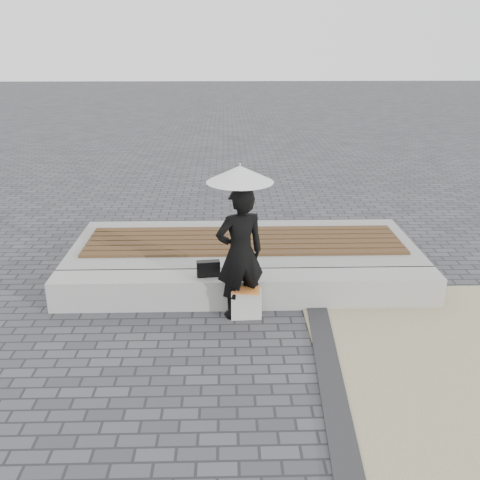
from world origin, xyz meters
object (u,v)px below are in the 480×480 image
object	(u,v)px
woman	(240,254)
canvas_tote	(246,303)
seating_ledge	(247,289)
handbag	(208,269)
parasol	(240,174)

from	to	relation	value
woman	canvas_tote	distance (m)	0.64
seating_ledge	canvas_tote	world-z (taller)	seating_ledge
woman	handbag	size ratio (longest dim) A/B	5.65
woman	canvas_tote	world-z (taller)	woman
parasol	handbag	xyz separation A→B (m)	(-0.39, 0.30, -1.29)
seating_ledge	handbag	world-z (taller)	handbag
handbag	canvas_tote	distance (m)	0.67
canvas_tote	parasol	bearing A→B (deg)	141.40
woman	parasol	world-z (taller)	parasol
parasol	handbag	size ratio (longest dim) A/B	3.39
parasol	handbag	world-z (taller)	parasol
seating_ledge	parasol	bearing A→B (deg)	-106.71
woman	parasol	xyz separation A→B (m)	(-0.00, 0.00, 0.97)
canvas_tote	woman	bearing A→B (deg)	141.40
seating_ledge	woman	xyz separation A→B (m)	(-0.10, -0.33, 0.63)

